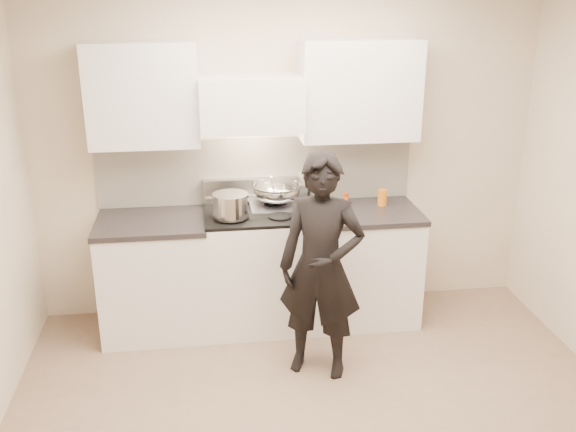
{
  "coord_description": "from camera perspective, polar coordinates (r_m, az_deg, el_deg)",
  "views": [
    {
      "loc": [
        -0.67,
        -3.18,
        2.58
      ],
      "look_at": [
        -0.09,
        1.05,
        1.03
      ],
      "focal_mm": 40.0,
      "sensor_mm": 36.0,
      "label": 1
    }
  ],
  "objects": [
    {
      "name": "counter_left",
      "position": [
        5.08,
        -11.74,
        -5.18
      ],
      "size": [
        0.82,
        0.67,
        0.92
      ],
      "color": "silver",
      "rests_on": "ground"
    },
    {
      "name": "spice_jar",
      "position": [
        5.15,
        5.16,
        1.54
      ],
      "size": [
        0.04,
        0.04,
        0.09
      ],
      "color": "#CF5112",
      "rests_on": "counter_right"
    },
    {
      "name": "person",
      "position": [
        4.32,
        2.96,
        -4.57
      ],
      "size": [
        0.68,
        0.57,
        1.58
      ],
      "primitive_type": "imported",
      "rotation": [
        0.0,
        0.0,
        -0.38
      ],
      "color": "black",
      "rests_on": "ground"
    },
    {
      "name": "ground_plane",
      "position": [
        4.15,
        3.42,
        -18.59
      ],
      "size": [
        4.0,
        4.0,
        0.0
      ],
      "primitive_type": "plane",
      "color": "#846B57"
    },
    {
      "name": "stock_pot",
      "position": [
        4.74,
        -5.1,
        0.96
      ],
      "size": [
        0.38,
        0.27,
        0.18
      ],
      "color": "#AEAEAE",
      "rests_on": "stove"
    },
    {
      "name": "oil_glass",
      "position": [
        5.15,
        8.38,
        1.65
      ],
      "size": [
        0.07,
        0.07,
        0.13
      ],
      "color": "#BD6515",
      "rests_on": "counter_right"
    },
    {
      "name": "wok",
      "position": [
        5.02,
        -1.01,
        2.27
      ],
      "size": [
        0.38,
        0.47,
        0.3
      ],
      "color": "#AEAEAE",
      "rests_on": "stove"
    },
    {
      "name": "stove",
      "position": [
        5.08,
        -2.91,
        -4.63
      ],
      "size": [
        0.76,
        0.65,
        0.96
      ],
      "color": "white",
      "rests_on": "ground"
    },
    {
      "name": "room_shell",
      "position": [
        3.74,
        1.95,
        4.65
      ],
      "size": [
        4.04,
        3.54,
        2.7
      ],
      "color": "beige",
      "rests_on": "ground"
    },
    {
      "name": "utensil_crock",
      "position": [
        5.1,
        2.44,
        2.14
      ],
      "size": [
        0.13,
        0.13,
        0.34
      ],
      "color": "#A4A4A4",
      "rests_on": "counter_right"
    },
    {
      "name": "counter_right",
      "position": [
        5.21,
        6.24,
        -4.23
      ],
      "size": [
        0.92,
        0.67,
        0.92
      ],
      "color": "silver",
      "rests_on": "ground"
    }
  ]
}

